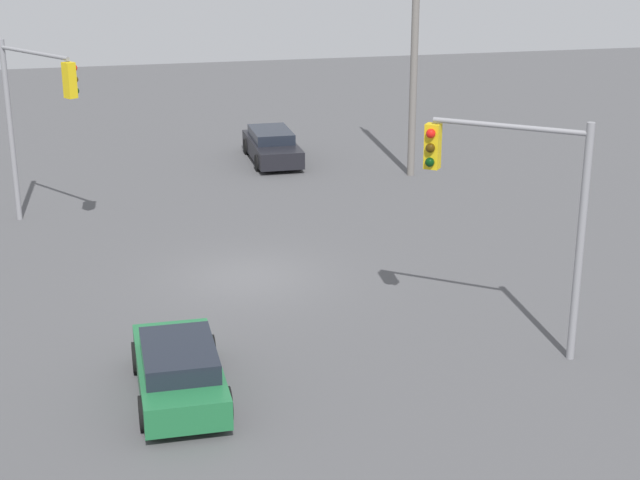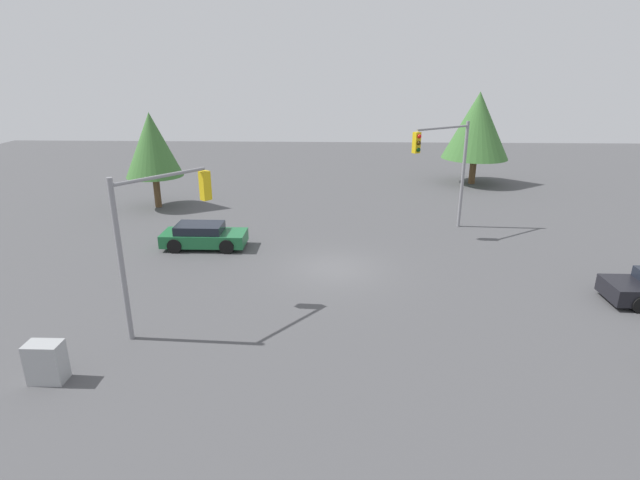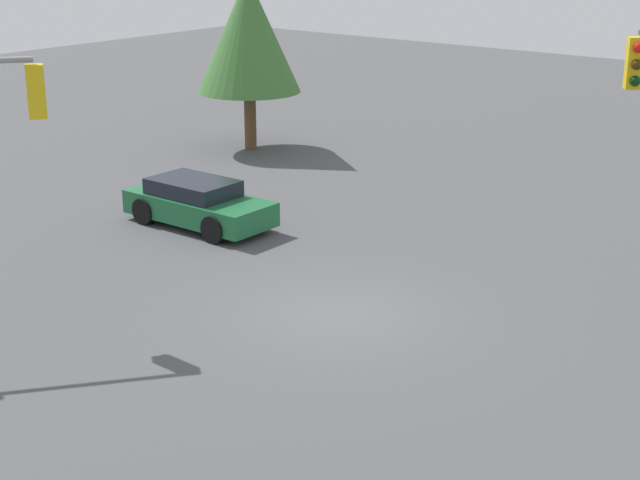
{
  "view_description": "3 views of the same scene",
  "coord_description": "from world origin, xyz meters",
  "px_view_note": "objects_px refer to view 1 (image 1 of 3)",
  "views": [
    {
      "loc": [
        25.54,
        -3.9,
        9.92
      ],
      "look_at": [
        0.31,
        1.98,
        1.05
      ],
      "focal_mm": 55.0,
      "sensor_mm": 36.0,
      "label": 1
    },
    {
      "loc": [
        -0.05,
        21.02,
        8.73
      ],
      "look_at": [
        0.7,
        -0.42,
        1.23
      ],
      "focal_mm": 28.0,
      "sensor_mm": 36.0,
      "label": 2
    },
    {
      "loc": [
        -11.34,
        15.12,
        7.94
      ],
      "look_at": [
        1.15,
        -0.79,
        1.19
      ],
      "focal_mm": 55.0,
      "sensor_mm": 36.0,
      "label": 3
    }
  ],
  "objects_px": {
    "sedan_green": "(179,370)",
    "sedan_dark": "(272,146)",
    "traffic_signal_cross": "(515,192)",
    "traffic_signal_main": "(34,104)"
  },
  "relations": [
    {
      "from": "sedan_green",
      "to": "sedan_dark",
      "type": "bearing_deg",
      "value": 73.99
    },
    {
      "from": "sedan_green",
      "to": "traffic_signal_cross",
      "type": "bearing_deg",
      "value": 5.45
    },
    {
      "from": "traffic_signal_cross",
      "to": "traffic_signal_main",
      "type": "bearing_deg",
      "value": -9.07
    },
    {
      "from": "traffic_signal_main",
      "to": "sedan_dark",
      "type": "bearing_deg",
      "value": 94.75
    },
    {
      "from": "sedan_dark",
      "to": "traffic_signal_main",
      "type": "bearing_deg",
      "value": 39.0
    },
    {
      "from": "sedan_dark",
      "to": "traffic_signal_cross",
      "type": "bearing_deg",
      "value": 96.46
    },
    {
      "from": "traffic_signal_cross",
      "to": "sedan_green",
      "type": "bearing_deg",
      "value": 43.45
    },
    {
      "from": "sedan_dark",
      "to": "traffic_signal_main",
      "type": "distance_m",
      "value": 11.8
    },
    {
      "from": "traffic_signal_main",
      "to": "traffic_signal_cross",
      "type": "xyz_separation_m",
      "value": [
        11.72,
        10.9,
        -0.27
      ]
    },
    {
      "from": "sedan_dark",
      "to": "traffic_signal_cross",
      "type": "height_order",
      "value": "traffic_signal_cross"
    }
  ]
}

